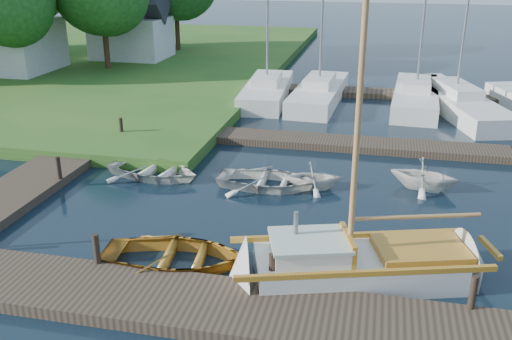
% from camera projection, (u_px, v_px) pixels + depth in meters
% --- Properties ---
extents(ground, '(160.00, 160.00, 0.00)m').
position_uv_depth(ground, '(256.00, 204.00, 18.53)').
color(ground, black).
rests_on(ground, ground).
extents(near_dock, '(18.00, 2.20, 0.30)m').
position_uv_depth(near_dock, '(199.00, 305.00, 13.01)').
color(near_dock, '#31251C').
rests_on(near_dock, ground).
extents(left_dock, '(2.20, 18.00, 0.30)m').
position_uv_depth(left_dock, '(65.00, 161.00, 21.92)').
color(left_dock, '#31251C').
rests_on(left_dock, ground).
extents(far_dock, '(14.00, 1.60, 0.30)m').
position_uv_depth(far_dock, '(336.00, 143.00, 23.99)').
color(far_dock, '#31251C').
rests_on(far_dock, ground).
extents(pontoon, '(30.00, 1.60, 0.30)m').
position_uv_depth(pontoon, '(499.00, 99.00, 31.03)').
color(pontoon, '#31251C').
rests_on(pontoon, ground).
extents(mooring_post_1, '(0.16, 0.16, 0.80)m').
position_uv_depth(mooring_post_1, '(97.00, 249.00, 14.33)').
color(mooring_post_1, black).
rests_on(mooring_post_1, near_dock).
extents(mooring_post_2, '(0.16, 0.16, 0.80)m').
position_uv_depth(mooring_post_2, '(272.00, 269.00, 13.42)').
color(mooring_post_2, black).
rests_on(mooring_post_2, near_dock).
extents(mooring_post_3, '(0.16, 0.16, 0.80)m').
position_uv_depth(mooring_post_3, '(473.00, 292.00, 12.51)').
color(mooring_post_3, black).
rests_on(mooring_post_3, near_dock).
extents(mooring_post_4, '(0.16, 0.16, 0.80)m').
position_uv_depth(mooring_post_4, '(59.00, 168.00, 19.70)').
color(mooring_post_4, black).
rests_on(mooring_post_4, left_dock).
extents(mooring_post_5, '(0.16, 0.16, 0.80)m').
position_uv_depth(mooring_post_5, '(121.00, 127.00, 24.25)').
color(mooring_post_5, black).
rests_on(mooring_post_5, left_dock).
extents(sailboat, '(7.41, 3.98, 9.83)m').
position_uv_depth(sailboat, '(363.00, 267.00, 14.20)').
color(sailboat, white).
rests_on(sailboat, ground).
extents(dinghy, '(4.11, 3.12, 0.80)m').
position_uv_depth(dinghy, '(176.00, 252.00, 14.79)').
color(dinghy, '#9A6318').
rests_on(dinghy, ground).
extents(tender_a, '(3.94, 3.15, 0.73)m').
position_uv_depth(tender_a, '(154.00, 168.00, 20.65)').
color(tender_a, white).
rests_on(tender_a, ground).
extents(tender_b, '(2.27, 2.04, 1.06)m').
position_uv_depth(tender_b, '(313.00, 174.00, 19.60)').
color(tender_b, white).
rests_on(tender_b, ground).
extents(tender_c, '(3.55, 2.54, 0.73)m').
position_uv_depth(tender_c, '(268.00, 177.00, 19.75)').
color(tender_c, white).
rests_on(tender_c, ground).
extents(tender_d, '(2.71, 2.47, 1.22)m').
position_uv_depth(tender_d, '(425.00, 172.00, 19.53)').
color(tender_d, white).
rests_on(tender_d, ground).
extents(marina_boat_0, '(2.72, 7.80, 11.18)m').
position_uv_depth(marina_boat_0, '(267.00, 89.00, 31.45)').
color(marina_boat_0, white).
rests_on(marina_boat_0, ground).
extents(marina_boat_1, '(2.62, 8.25, 9.48)m').
position_uv_depth(marina_boat_1, '(319.00, 92.00, 30.97)').
color(marina_boat_1, white).
rests_on(marina_boat_1, ground).
extents(marina_boat_2, '(2.66, 8.46, 12.65)m').
position_uv_depth(marina_boat_2, '(416.00, 94.00, 30.25)').
color(marina_boat_2, white).
rests_on(marina_boat_2, ground).
extents(marina_boat_3, '(4.96, 10.27, 11.12)m').
position_uv_depth(marina_boat_3, '(456.00, 100.00, 29.28)').
color(marina_boat_3, white).
rests_on(marina_boat_3, ground).
extents(house_a, '(6.30, 5.00, 6.29)m').
position_uv_depth(house_a, '(3.00, 31.00, 36.09)').
color(house_a, silver).
rests_on(house_a, shore).
extents(house_c, '(5.25, 4.00, 5.28)m').
position_uv_depth(house_c, '(131.00, 28.00, 40.48)').
color(house_c, silver).
rests_on(house_c, shore).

